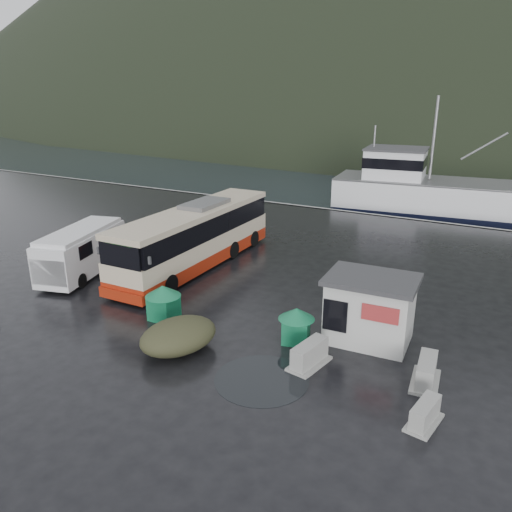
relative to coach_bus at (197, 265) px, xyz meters
The scene contains 14 objects.
ground 5.69m from the coach_bus, 53.55° to the right, with size 160.00×160.00×0.00m, color black.
harbor_water 105.48m from the coach_bus, 88.16° to the left, with size 300.00×180.00×0.02m, color black.
quay_edge 15.79m from the coach_bus, 77.63° to the left, with size 160.00×0.60×1.50m, color #999993.
coach_bus is the anchor object (origin of this frame).
white_van 5.73m from the coach_bus, 138.19° to the right, with size 1.98×5.74×2.40m, color white, non-canonical shape.
waste_bin_left 6.48m from the coach_bus, 66.69° to the right, with size 1.05×1.05×1.46m, color #136E44, non-canonical shape.
waste_bin_right 9.60m from the coach_bus, 32.28° to the right, with size 0.98×0.98×1.36m, color #136E44, non-canonical shape.
dome_tent 9.04m from the coach_bus, 58.92° to the right, with size 2.11×2.95×1.16m, color #383822, non-canonical shape.
ticket_kiosk 11.08m from the coach_bus, 19.65° to the right, with size 3.25×2.47×2.54m, color silver, non-canonical shape.
jersey_barrier_a 14.10m from the coach_bus, 23.65° to the right, with size 0.85×1.70×0.85m, color #999993, non-canonical shape.
jersey_barrier_b 11.23m from the coach_bus, 34.96° to the right, with size 0.85×1.70×0.85m, color #999993, non-canonical shape.
jersey_barrier_c 15.40m from the coach_bus, 30.38° to the right, with size 0.71×1.41×0.71m, color #999993, non-canonical shape.
fishing_trawler 24.57m from the coach_bus, 64.56° to the left, with size 24.22×5.32×9.69m, color white, non-canonical shape.
puddles 8.09m from the coach_bus, 47.65° to the right, with size 16.33×13.62×0.01m.
Camera 1 is at (11.41, -15.88, 9.09)m, focal length 35.00 mm.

